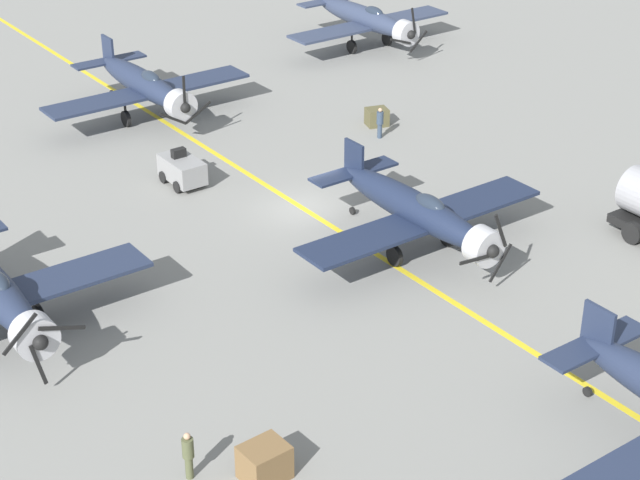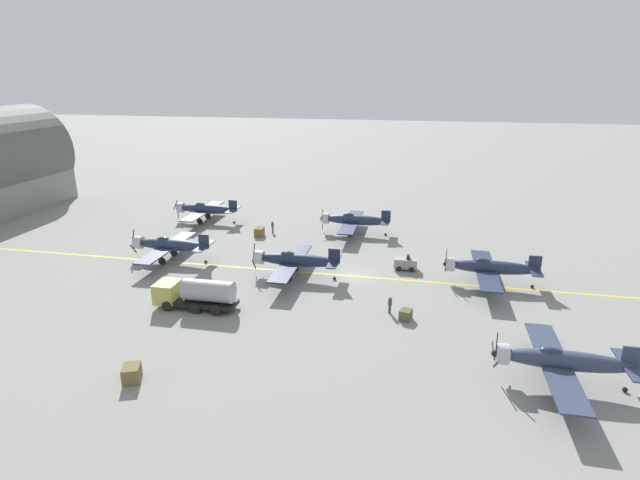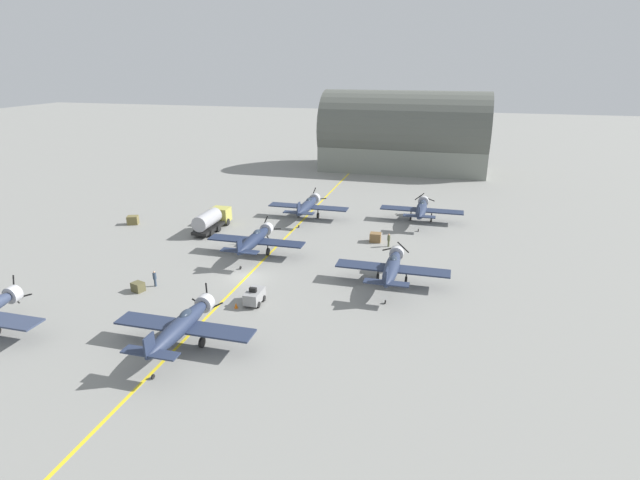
# 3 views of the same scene
# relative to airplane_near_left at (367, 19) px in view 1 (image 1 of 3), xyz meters

# --- Properties ---
(ground_plane) EXTENTS (400.00, 400.00, 0.00)m
(ground_plane) POSITION_rel_airplane_near_left_xyz_m (17.48, 17.70, -2.01)
(ground_plane) COLOR gray
(taxiway_stripe) EXTENTS (0.30, 160.00, 0.01)m
(taxiway_stripe) POSITION_rel_airplane_near_left_xyz_m (17.48, 17.70, -2.01)
(taxiway_stripe) COLOR yellow
(taxiway_stripe) RESTS_ON ground
(airplane_near_left) EXTENTS (12.00, 9.98, 3.78)m
(airplane_near_left) POSITION_rel_airplane_near_left_xyz_m (0.00, 0.00, 0.00)
(airplane_near_left) COLOR #313B55
(airplane_near_left) RESTS_ON ground
(airplane_near_center) EXTENTS (12.00, 9.98, 3.80)m
(airplane_near_center) POSITION_rel_airplane_near_left_xyz_m (18.01, 2.94, 0.00)
(airplane_near_center) COLOR #242E48
(airplane_near_center) RESTS_ON ground
(airplane_mid_center) EXTENTS (12.00, 9.98, 3.67)m
(airplane_mid_center) POSITION_rel_airplane_near_left_xyz_m (15.97, 23.93, 0.00)
(airplane_mid_center) COLOR #1D2740
(airplane_mid_center) RESTS_ON ground
(tow_tractor) EXTENTS (1.57, 2.60, 1.79)m
(tow_tractor) POSITION_rel_airplane_near_left_xyz_m (20.72, 11.82, -1.22)
(tow_tractor) COLOR gray
(tow_tractor) RESTS_ON ground
(ground_crew_walking) EXTENTS (0.38, 0.38, 1.72)m
(ground_crew_walking) POSITION_rel_airplane_near_left_xyz_m (31.31, 31.07, -1.07)
(ground_crew_walking) COLOR #515638
(ground_crew_walking) RESTS_ON ground
(ground_crew_inspecting) EXTENTS (0.37, 0.37, 1.71)m
(ground_crew_inspecting) POSITION_rel_airplane_near_left_xyz_m (9.13, 12.85, -1.08)
(ground_crew_inspecting) COLOR #334256
(ground_crew_inspecting) RESTS_ON ground
(supply_crate_by_tanker) EXTENTS (1.40, 1.27, 0.97)m
(supply_crate_by_tanker) POSITION_rel_airplane_near_left_xyz_m (8.10, 11.31, -1.53)
(supply_crate_by_tanker) COLOR brown
(supply_crate_by_tanker) RESTS_ON ground
(supply_crate_mid_lane) EXTENTS (1.48, 1.25, 1.19)m
(supply_crate_mid_lane) POSITION_rel_airplane_near_left_xyz_m (29.39, 32.44, -1.42)
(supply_crate_mid_lane) COLOR brown
(supply_crate_mid_lane) RESTS_ON ground
(traffic_cone) EXTENTS (0.36, 0.36, 0.55)m
(traffic_cone) POSITION_rel_airplane_near_left_xyz_m (19.37, 10.44, -1.74)
(traffic_cone) COLOR orange
(traffic_cone) RESTS_ON ground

